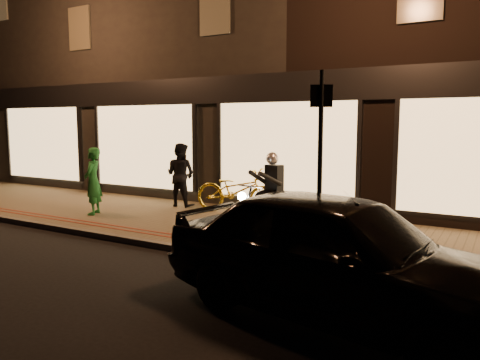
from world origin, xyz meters
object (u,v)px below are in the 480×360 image
at_px(sign_post, 320,155).
at_px(person_green, 93,181).
at_px(parked_car, 338,254).
at_px(bicycle_gold, 236,191).
at_px(motorcycle, 268,200).

height_order(sign_post, person_green, sign_post).
relative_size(sign_post, parked_car, 0.67).
distance_m(sign_post, person_green, 6.04).
bearing_deg(bicycle_gold, parked_car, -145.37).
distance_m(sign_post, parked_car, 2.32).
xyz_separation_m(motorcycle, parked_car, (2.52, -3.18, 0.03)).
xyz_separation_m(sign_post, bicycle_gold, (-3.06, 2.55, -1.13)).
height_order(motorcycle, parked_car, motorcycle).
bearing_deg(person_green, bicycle_gold, 95.29).
bearing_deg(sign_post, person_green, 173.35).
xyz_separation_m(bicycle_gold, parked_car, (4.00, -4.40, 0.09)).
xyz_separation_m(sign_post, parked_car, (0.93, -1.85, -1.03)).
height_order(person_green, parked_car, person_green).
height_order(motorcycle, bicycle_gold, motorcycle).
relative_size(motorcycle, sign_post, 0.64).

